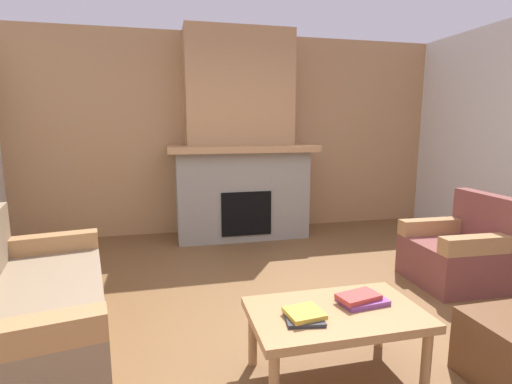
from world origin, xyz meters
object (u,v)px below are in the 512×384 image
at_px(fireplace, 240,150).
at_px(couch, 28,305).
at_px(coffee_table, 336,319).
at_px(armchair, 459,253).

height_order(fireplace, couch, fireplace).
distance_m(couch, coffee_table, 2.04).
bearing_deg(coffee_table, fireplace, 88.96).
bearing_deg(couch, armchair, 3.67).
bearing_deg(fireplace, coffee_table, -91.04).
xyz_separation_m(couch, coffee_table, (1.87, -0.81, 0.09)).
xyz_separation_m(fireplace, couch, (-1.93, -2.33, -0.88)).
height_order(fireplace, coffee_table, fireplace).
distance_m(fireplace, armchair, 2.83).
height_order(fireplace, armchair, fireplace).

